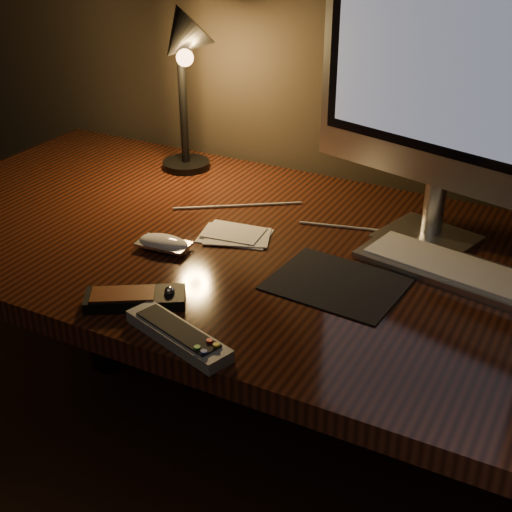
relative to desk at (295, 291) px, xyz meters
The scene contains 10 objects.
desk is the anchor object (origin of this frame).
monitor 0.50m from the desk, 20.93° to the left, with size 0.49×0.19×0.53m.
keyboard 0.39m from the desk, ahead, with size 0.45×0.12×0.02m, color silver.
mousepad 0.24m from the desk, 45.18° to the right, with size 0.21×0.17×0.00m, color black.
mouse 0.29m from the desk, 137.26° to the right, with size 0.10×0.05×0.02m, color white.
media_remote 0.40m from the desk, 108.61° to the right, with size 0.17×0.13×0.03m.
tv_remote 0.43m from the desk, 90.20° to the right, with size 0.20×0.10×0.02m.
papers 0.18m from the desk, 145.84° to the right, with size 0.13×0.09×0.01m, color white.
desk_lamp 0.54m from the desk, 155.14° to the left, with size 0.19×0.20×0.37m.
cable 0.15m from the desk, 114.89° to the left, with size 0.00×0.00×0.52m, color white.
Camera 1 is at (0.51, 0.81, 1.35)m, focal length 50.00 mm.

